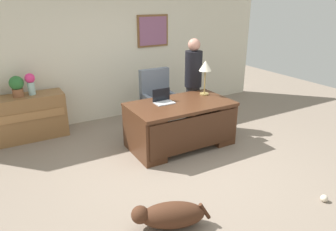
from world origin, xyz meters
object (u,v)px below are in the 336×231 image
object	(u,v)px
potted_plant	(17,85)
dog_toy_ball	(324,198)
armchair	(158,102)
person_standing	(193,83)
vase_with_flowers	(30,82)
dog_lying	(169,215)
desk_lamp	(205,68)
desk	(181,123)
credenza	(20,118)
laptop	(163,99)

from	to	relation	value
potted_plant	dog_toy_ball	distance (m)	5.00
armchair	dog_toy_ball	world-z (taller)	armchair
potted_plant	dog_toy_ball	bearing A→B (deg)	-51.84
person_standing	dog_toy_ball	world-z (taller)	person_standing
vase_with_flowers	dog_toy_ball	xyz separation A→B (m)	(2.81, -3.86, -0.98)
dog_lying	desk_lamp	xyz separation A→B (m)	(1.81, 1.90, 1.10)
desk	potted_plant	world-z (taller)	potted_plant
desk	armchair	size ratio (longest dim) A/B	1.53
armchair	dog_lying	world-z (taller)	armchair
credenza	person_standing	xyz separation A→B (m)	(2.99, -0.99, 0.48)
laptop	desk_lamp	distance (m)	0.96
armchair	dog_toy_ball	size ratio (longest dim) A/B	12.35
vase_with_flowers	dog_toy_ball	world-z (taller)	vase_with_flowers
desk	credenza	world-z (taller)	credenza
person_standing	potted_plant	world-z (taller)	person_standing
desk	armchair	distance (m)	0.94
person_standing	dog_lying	xyz separation A→B (m)	(-1.84, -2.30, -0.73)
potted_plant	dog_toy_ball	xyz separation A→B (m)	(3.03, -3.86, -0.96)
armchair	dog_lying	distance (m)	2.92
person_standing	laptop	bearing A→B (deg)	-154.28
potted_plant	person_standing	bearing A→B (deg)	-18.61
dog_lying	potted_plant	world-z (taller)	potted_plant
desk_lamp	potted_plant	bearing A→B (deg)	154.53
armchair	dog_lying	size ratio (longest dim) A/B	1.34
credenza	armchair	bearing A→B (deg)	-15.63
desk_lamp	dog_toy_ball	size ratio (longest dim) A/B	6.72
dog_lying	person_standing	bearing A→B (deg)	51.34
person_standing	dog_toy_ball	xyz separation A→B (m)	(0.08, -2.87, -0.84)
armchair	desk_lamp	world-z (taller)	desk_lamp
desk	desk_lamp	distance (m)	1.07
dog_lying	desk_lamp	bearing A→B (deg)	46.28
desk	credenza	xyz separation A→B (m)	(-2.34, 1.61, -0.01)
dog_toy_ball	potted_plant	bearing A→B (deg)	128.16
armchair	vase_with_flowers	distance (m)	2.31
person_standing	dog_toy_ball	bearing A→B (deg)	-88.31
desk	desk_lamp	size ratio (longest dim) A/B	2.80
armchair	laptop	distance (m)	0.87
vase_with_flowers	desk	bearing A→B (deg)	-37.75
desk_lamp	potted_plant	world-z (taller)	desk_lamp
desk	potted_plant	bearing A→B (deg)	144.99
dog_lying	dog_toy_ball	bearing A→B (deg)	-16.50
armchair	dog_toy_ball	bearing A→B (deg)	-78.22
desk	dog_lying	world-z (taller)	desk
armchair	laptop	size ratio (longest dim) A/B	3.53
desk	person_standing	size ratio (longest dim) A/B	1.01
desk_lamp	laptop	bearing A→B (deg)	-178.18
armchair	dog_toy_ball	distance (m)	3.29
person_standing	dog_lying	bearing A→B (deg)	-128.66
vase_with_flowers	person_standing	bearing A→B (deg)	-19.99
potted_plant	dog_lying	bearing A→B (deg)	-71.35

